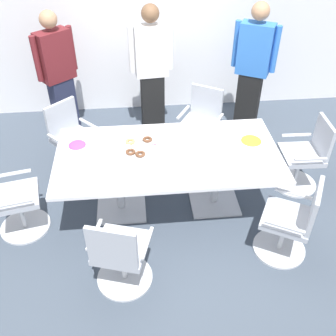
{
  "coord_description": "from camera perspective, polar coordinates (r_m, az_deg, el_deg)",
  "views": [
    {
      "loc": [
        -0.32,
        -3.32,
        3.22
      ],
      "look_at": [
        0.0,
        0.0,
        0.55
      ],
      "focal_mm": 41.52,
      "sensor_mm": 36.0,
      "label": 1
    }
  ],
  "objects": [
    {
      "name": "person_standing_2",
      "position": [
        5.65,
        12.31,
        14.24
      ],
      "size": [
        0.58,
        0.4,
        1.83
      ],
      "rotation": [
        0.0,
        0.0,
        -3.63
      ],
      "color": "black",
      "rests_on": "ground"
    },
    {
      "name": "office_chair_1",
      "position": [
        4.94,
        19.44,
        1.37
      ],
      "size": [
        0.56,
        0.56,
        0.91
      ],
      "rotation": [
        0.0,
        0.0,
        -4.74
      ],
      "color": "silver",
      "rests_on": "ground"
    },
    {
      "name": "snack_bowl_chips_orange",
      "position": [
        4.34,
        12.07,
        3.72
      ],
      "size": [
        0.25,
        0.25,
        0.09
      ],
      "color": "white",
      "rests_on": "conference_table"
    },
    {
      "name": "office_chair_0",
      "position": [
        4.05,
        17.65,
        -7.79
      ],
      "size": [
        0.73,
        0.73,
        0.91
      ],
      "rotation": [
        0.0,
        0.0,
        1.07
      ],
      "color": "silver",
      "rests_on": "ground"
    },
    {
      "name": "back_wall",
      "position": [
        6.02,
        -2.32,
        21.01
      ],
      "size": [
        8.0,
        0.1,
        2.8
      ],
      "primitive_type": "cube",
      "color": "white",
      "rests_on": "ground"
    },
    {
      "name": "office_chair_3",
      "position": [
        5.08,
        -13.78,
        3.75
      ],
      "size": [
        0.76,
        0.76,
        0.91
      ],
      "rotation": [
        0.0,
        0.0,
        -2.39
      ],
      "color": "silver",
      "rests_on": "ground"
    },
    {
      "name": "conference_table",
      "position": [
        4.23,
        -0.0,
        0.79
      ],
      "size": [
        2.4,
        1.2,
        0.75
      ],
      "color": "silver",
      "rests_on": "ground"
    },
    {
      "name": "donut_platter",
      "position": [
        4.23,
        -4.13,
        3.15
      ],
      "size": [
        0.4,
        0.4,
        0.04
      ],
      "color": "white",
      "rests_on": "conference_table"
    },
    {
      "name": "ground_plane",
      "position": [
        4.64,
        -0.0,
        -5.35
      ],
      "size": [
        10.0,
        10.0,
        0.01
      ],
      "primitive_type": "cube",
      "color": "#3D4754"
    },
    {
      "name": "office_chair_2",
      "position": [
        5.27,
        4.88,
        6.2
      ],
      "size": [
        0.74,
        0.74,
        0.91
      ],
      "rotation": [
        0.0,
        0.0,
        -3.69
      ],
      "color": "silver",
      "rests_on": "ground"
    },
    {
      "name": "napkin_pile",
      "position": [
        3.96,
        5.54,
        0.6
      ],
      "size": [
        0.18,
        0.18,
        0.09
      ],
      "primitive_type": "cube",
      "color": "white",
      "rests_on": "conference_table"
    },
    {
      "name": "snack_bowl_candy_mix",
      "position": [
        4.3,
        -13.15,
        3.1
      ],
      "size": [
        0.21,
        0.21,
        0.09
      ],
      "color": "beige",
      "rests_on": "conference_table"
    },
    {
      "name": "person_standing_0",
      "position": [
        5.65,
        -15.79,
        13.19
      ],
      "size": [
        0.52,
        0.45,
        1.76
      ],
      "rotation": [
        0.0,
        0.0,
        -2.46
      ],
      "color": "#232842",
      "rests_on": "ground"
    },
    {
      "name": "office_chair_5",
      "position": [
        3.63,
        -7.02,
        -12.68
      ],
      "size": [
        0.67,
        0.67,
        0.91
      ],
      "rotation": [
        0.0,
        0.0,
        -0.3
      ],
      "color": "silver",
      "rests_on": "ground"
    },
    {
      "name": "plate_stack",
      "position": [
        3.92,
        -2.61,
        0.02
      ],
      "size": [
        0.19,
        0.19,
        0.05
      ],
      "color": "white",
      "rests_on": "conference_table"
    },
    {
      "name": "person_standing_1",
      "position": [
        5.51,
        -2.4,
        14.32
      ],
      "size": [
        0.61,
        0.26,
        1.82
      ],
      "rotation": [
        0.0,
        0.0,
        -3.05
      ],
      "color": "black",
      "rests_on": "ground"
    },
    {
      "name": "office_chair_4",
      "position": [
        4.4,
        -21.95,
        -4.57
      ],
      "size": [
        0.64,
        0.64,
        0.91
      ],
      "rotation": [
        0.0,
        0.0,
        -1.37
      ],
      "color": "silver",
      "rests_on": "ground"
    }
  ]
}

